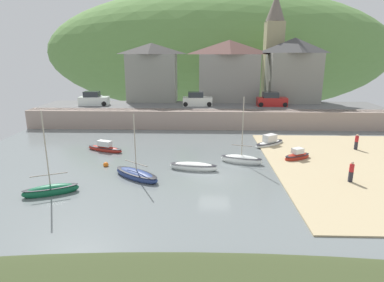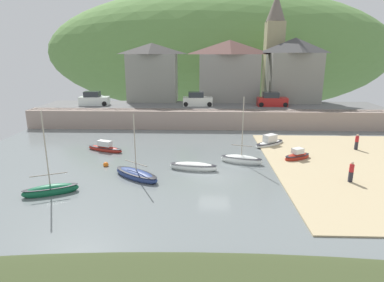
# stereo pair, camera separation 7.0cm
# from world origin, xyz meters

# --- Properties ---
(ground) EXTENTS (48.00, 41.00, 0.61)m
(ground) POSITION_xyz_m (1.40, -9.56, 0.16)
(ground) COLOR slate
(quay_seawall) EXTENTS (48.00, 9.40, 2.40)m
(quay_seawall) POSITION_xyz_m (0.00, 17.50, 1.36)
(quay_seawall) COLOR gray
(quay_seawall) RESTS_ON ground
(hillside_backdrop) EXTENTS (80.00, 44.00, 27.82)m
(hillside_backdrop) POSITION_xyz_m (2.48, 55.20, 9.74)
(hillside_backdrop) COLOR #5F8B45
(hillside_backdrop) RESTS_ON ground
(waterfront_building_left) EXTENTS (7.63, 4.81, 8.66)m
(waterfront_building_left) POSITION_xyz_m (-8.75, 25.20, 6.80)
(waterfront_building_left) COLOR gray
(waterfront_building_left) RESTS_ON ground
(waterfront_building_centre) EXTENTS (9.18, 4.63, 9.08)m
(waterfront_building_centre) POSITION_xyz_m (2.88, 25.20, 7.02)
(waterfront_building_centre) COLOR gray
(waterfront_building_centre) RESTS_ON ground
(waterfront_building_right) EXTENTS (7.66, 5.78, 9.39)m
(waterfront_building_right) POSITION_xyz_m (12.48, 25.20, 7.17)
(waterfront_building_right) COLOR gray
(waterfront_building_right) RESTS_ON ground
(church_with_spire) EXTENTS (3.00, 3.00, 16.10)m
(church_with_spire) POSITION_xyz_m (10.19, 29.20, 10.67)
(church_with_spire) COLOR #968F68
(church_with_spire) RESTS_ON ground
(motorboat_with_cabin) EXTENTS (3.79, 2.36, 6.16)m
(motorboat_with_cabin) POSITION_xyz_m (-11.63, -4.08, 0.32)
(motorboat_with_cabin) COLOR #125D39
(motorboat_with_cabin) RESTS_ON ground
(sailboat_tall_mast) EXTENTS (2.96, 2.25, 1.30)m
(sailboat_tall_mast) POSITION_xyz_m (7.79, 4.16, 0.32)
(sailboat_tall_mast) COLOR #A92518
(sailboat_tall_mast) RESTS_ON ground
(dinghy_open_wooden) EXTENTS (4.43, 3.76, 5.34)m
(dinghy_open_wooden) POSITION_xyz_m (-6.24, -0.85, 0.28)
(dinghy_open_wooden) COLOR navy
(dinghy_open_wooden) RESTS_ON ground
(sailboat_white_hull) EXTENTS (3.91, 2.08, 6.17)m
(sailboat_white_hull) POSITION_xyz_m (2.50, 3.08, 0.33)
(sailboat_white_hull) COLOR white
(sailboat_white_hull) RESTS_ON ground
(sailboat_nearest_shore) EXTENTS (4.15, 2.38, 1.21)m
(sailboat_nearest_shore) POSITION_xyz_m (-10.89, 6.34, 0.29)
(sailboat_nearest_shore) COLOR #AA271E
(sailboat_nearest_shore) RESTS_ON ground
(sailboat_far_left) EXTENTS (4.22, 1.64, 0.87)m
(sailboat_far_left) POSITION_xyz_m (-1.77, 1.16, 0.27)
(sailboat_far_left) COLOR white
(sailboat_far_left) RESTS_ON ground
(rowboat_small_beached) EXTENTS (3.93, 3.42, 1.35)m
(rowboat_small_beached) POSITION_xyz_m (6.19, 8.89, 0.32)
(rowboat_small_beached) COLOR white
(rowboat_small_beached) RESTS_ON ground
(parked_car_near_slipway) EXTENTS (4.18, 1.90, 1.95)m
(parked_car_near_slipway) POSITION_xyz_m (-16.56, 20.70, 3.20)
(parked_car_near_slipway) COLOR silver
(parked_car_near_slipway) RESTS_ON ground
(parked_car_by_wall) EXTENTS (4.15, 1.82, 1.95)m
(parked_car_by_wall) POSITION_xyz_m (-1.80, 20.70, 3.20)
(parked_car_by_wall) COLOR silver
(parked_car_by_wall) RESTS_ON ground
(parked_car_end_of_row) EXTENTS (4.11, 1.82, 1.95)m
(parked_car_end_of_row) POSITION_xyz_m (8.63, 20.70, 3.20)
(parked_car_end_of_row) COLOR #B21E1C
(parked_car_end_of_row) RESTS_ON ground
(person_on_slipway) EXTENTS (0.34, 0.34, 1.62)m
(person_on_slipway) POSITION_xyz_m (10.25, -1.34, 0.98)
(person_on_slipway) COLOR #282833
(person_on_slipway) RESTS_ON ground
(person_near_water) EXTENTS (0.34, 0.34, 1.62)m
(person_near_water) POSITION_xyz_m (14.60, 7.36, 0.98)
(person_near_water) COLOR #282833
(person_near_water) RESTS_ON ground
(mooring_buoy) EXTENTS (0.46, 0.46, 0.46)m
(mooring_buoy) POSITION_xyz_m (-9.48, 1.81, 0.14)
(mooring_buoy) COLOR orange
(mooring_buoy) RESTS_ON ground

